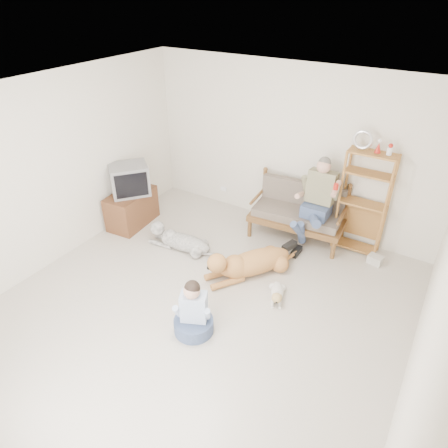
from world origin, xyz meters
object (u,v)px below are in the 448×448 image
Objects in this scene: loveseat at (299,210)px; golden_retriever at (248,263)px; tv_stand at (132,208)px; etagere at (363,202)px.

golden_retriever is (-0.21, -1.34, -0.29)m from loveseat.
etagere is at bearing 14.83° from tv_stand.
golden_retriever is (2.41, -0.20, -0.10)m from tv_stand.
loveseat reaches higher than tv_stand.
loveseat is 0.81× the size of etagere.
etagere is (0.94, 0.15, 0.36)m from loveseat.
loveseat is 1.10× the size of golden_retriever.
etagere is at bearing 4.08° from loveseat.
loveseat is at bearing 18.42° from tv_stand.
golden_retriever is at bearing -127.62° from etagere.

